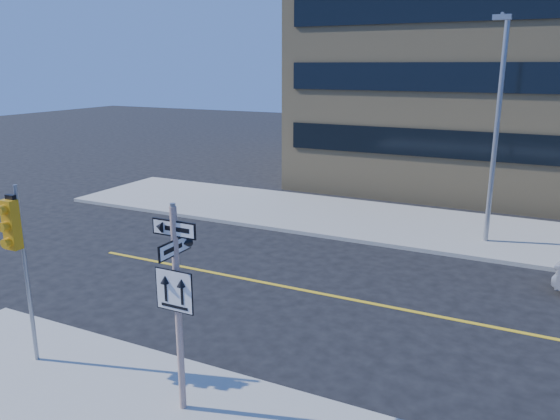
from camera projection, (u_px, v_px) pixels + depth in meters
The scene contains 5 objects.
ground at pixel (248, 354), 12.71m from camera, with size 120.00×120.00×0.00m, color black.
sign_pole at pixel (177, 298), 9.91m from camera, with size 0.92×0.92×4.06m.
traffic_signal at pixel (15, 239), 11.35m from camera, with size 0.32×0.45×4.00m.
streetlight_a at pixel (497, 117), 19.08m from camera, with size 0.55×2.25×8.00m.
building_brick at pixel (492, 20), 31.17m from camera, with size 18.00×18.00×18.00m, color tan.
Camera 1 is at (5.75, -9.89, 6.53)m, focal length 35.00 mm.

